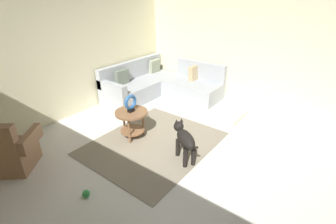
{
  "coord_description": "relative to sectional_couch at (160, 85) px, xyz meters",
  "views": [
    {
      "loc": [
        -2.7,
        -1.78,
        2.5
      ],
      "look_at": [
        0.45,
        0.6,
        0.55
      ],
      "focal_mm": 26.27,
      "sensor_mm": 36.0,
      "label": 1
    }
  ],
  "objects": [
    {
      "name": "dog_toy_ball",
      "position": [
        -3.39,
        -1.42,
        -0.24
      ],
      "size": [
        0.1,
        0.1,
        0.1
      ],
      "primitive_type": "sphere",
      "color": "green",
      "rests_on": "ground_plane"
    },
    {
      "name": "dog",
      "position": [
        -1.89,
        -2.01,
        0.09
      ],
      "size": [
        0.51,
        0.74,
        0.63
      ],
      "rotation": [
        0.0,
        0.0,
        5.71
      ],
      "color": "black",
      "rests_on": "ground_plane"
    },
    {
      "name": "sectional_couch",
      "position": [
        0.0,
        0.0,
        0.0
      ],
      "size": [
        2.2,
        2.25,
        0.88
      ],
      "color": "#9EA3A8",
      "rests_on": "ground_plane"
    },
    {
      "name": "wall_right",
      "position": [
        0.95,
        -2.01,
        1.06
      ],
      "size": [
        0.12,
        6.0,
        2.7
      ],
      "primitive_type": "cube",
      "color": "beige",
      "rests_on": "ground_plane"
    },
    {
      "name": "wall_back",
      "position": [
        -1.99,
        0.93,
        1.06
      ],
      "size": [
        6.0,
        0.12,
        2.7
      ],
      "primitive_type": "cube",
      "color": "beige",
      "rests_on": "ground_plane"
    },
    {
      "name": "dog_bed_mat",
      "position": [
        -0.01,
        -1.93,
        -0.25
      ],
      "size": [
        0.8,
        0.6,
        0.09
      ],
      "primitive_type": "cube",
      "color": "beige",
      "rests_on": "ground_plane"
    },
    {
      "name": "side_table",
      "position": [
        -1.91,
        -0.86,
        0.12
      ],
      "size": [
        0.6,
        0.6,
        0.54
      ],
      "color": "brown",
      "rests_on": "ground_plane"
    },
    {
      "name": "armchair",
      "position": [
        -3.71,
        -0.03,
        0.03
      ],
      "size": [
        0.98,
        1.0,
        0.88
      ],
      "rotation": [
        0.0,
        0.0,
        -0.86
      ],
      "color": "#936B4C",
      "rests_on": "ground_plane"
    },
    {
      "name": "area_rug",
      "position": [
        -1.84,
        -1.31,
        -0.29
      ],
      "size": [
        2.3,
        1.9,
        0.01
      ],
      "primitive_type": "cube",
      "color": "gray",
      "rests_on": "ground_plane"
    },
    {
      "name": "ground_plane",
      "position": [
        -1.99,
        -2.01,
        -0.34
      ],
      "size": [
        6.0,
        6.0,
        0.1
      ],
      "primitive_type": "cube",
      "color": "silver"
    },
    {
      "name": "torus_sculpture",
      "position": [
        -1.91,
        -0.86,
        0.42
      ],
      "size": [
        0.28,
        0.08,
        0.33
      ],
      "color": "black",
      "rests_on": "side_table"
    }
  ]
}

